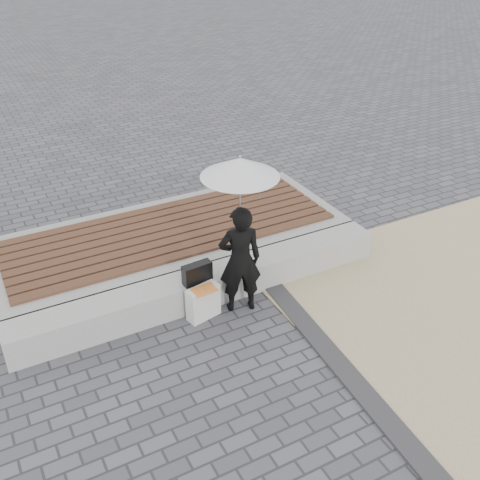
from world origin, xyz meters
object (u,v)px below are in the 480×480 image
at_px(seating_ledge, 206,286).
at_px(parasol, 240,167).
at_px(woman, 240,260).
at_px(handbag, 197,273).
at_px(canvas_tote, 203,302).

height_order(seating_ledge, parasol, parasol).
bearing_deg(woman, handbag, -10.59).
bearing_deg(canvas_tote, seating_ledge, 47.43).
height_order(woman, parasol, parasol).
bearing_deg(parasol, canvas_tote, 174.29).
distance_m(seating_ledge, handbag, 0.40).
relative_size(woman, canvas_tote, 3.30).
bearing_deg(canvas_tote, parasol, -17.47).
xyz_separation_m(woman, canvas_tote, (-0.49, 0.05, -0.50)).
distance_m(woman, canvas_tote, 0.70).
xyz_separation_m(parasol, handbag, (-0.47, 0.24, -1.40)).
relative_size(seating_ledge, woman, 3.47).
xyz_separation_m(handbag, canvas_tote, (-0.02, -0.19, -0.31)).
bearing_deg(handbag, seating_ledge, 32.80).
bearing_deg(parasol, seating_ledge, 127.75).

